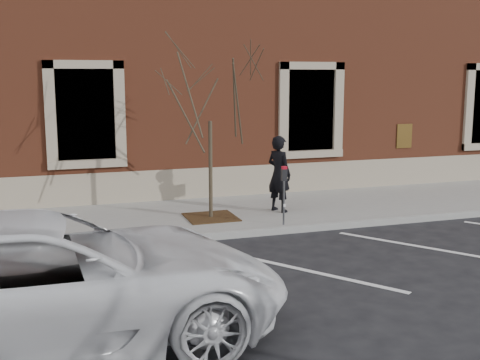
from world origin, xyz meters
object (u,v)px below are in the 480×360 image
object	(u,v)px
parking_meter	(284,184)
white_truck	(45,282)
sapling	(210,94)
man	(279,174)

from	to	relation	value
parking_meter	white_truck	bearing A→B (deg)	-142.50
parking_meter	sapling	world-z (taller)	sapling
man	sapling	distance (m)	2.55
parking_meter	white_truck	xyz separation A→B (m)	(-4.93, -4.29, -0.20)
parking_meter	sapling	bearing A→B (deg)	136.16
white_truck	sapling	bearing A→B (deg)	-35.66
man	sapling	xyz separation A→B (m)	(-1.71, -0.14, 1.89)
parking_meter	sapling	distance (m)	2.57
man	white_truck	distance (m)	7.70
man	sapling	bearing A→B (deg)	68.02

